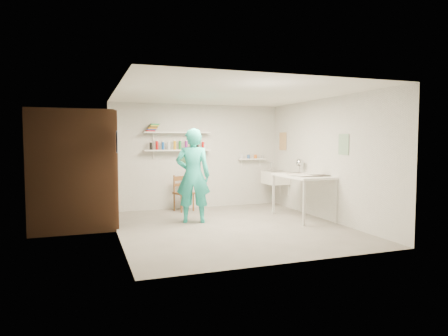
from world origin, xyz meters
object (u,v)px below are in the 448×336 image
object	(u,v)px
man	(193,176)
work_table	(303,197)
wall_clock	(187,159)
wooden_chair	(184,193)
desk_lamp	(300,163)
belfast_sink	(275,177)

from	to	relation	value
man	work_table	world-z (taller)	man
wall_clock	wooden_chair	xyz separation A→B (m)	(0.19, 1.04, -0.80)
wall_clock	work_table	bearing A→B (deg)	2.96
wall_clock	wooden_chair	size ratio (longest dim) A/B	0.40
man	desk_lamp	bearing A→B (deg)	-158.87
wooden_chair	desk_lamp	bearing A→B (deg)	-45.14
belfast_sink	desk_lamp	world-z (taller)	desk_lamp
wall_clock	work_table	size ratio (longest dim) A/B	0.25
work_table	wooden_chair	bearing A→B (deg)	141.42
wall_clock	man	bearing A→B (deg)	-54.03
wooden_chair	desk_lamp	size ratio (longest dim) A/B	4.86
desk_lamp	wooden_chair	bearing A→B (deg)	153.88
belfast_sink	wall_clock	bearing A→B (deg)	-160.28
belfast_sink	wooden_chair	xyz separation A→B (m)	(-2.17, 0.19, -0.30)
belfast_sink	work_table	world-z (taller)	work_table
belfast_sink	wall_clock	world-z (taller)	wall_clock
wooden_chair	work_table	world-z (taller)	work_table
man	desk_lamp	size ratio (longest dim) A/B	10.94
work_table	desk_lamp	size ratio (longest dim) A/B	8.00
wall_clock	belfast_sink	bearing A→B (deg)	37.71
wall_clock	wooden_chair	world-z (taller)	wall_clock
wall_clock	desk_lamp	xyz separation A→B (m)	(2.47, -0.08, -0.10)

